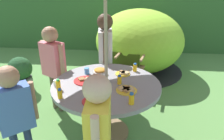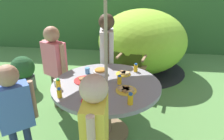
{
  "view_description": "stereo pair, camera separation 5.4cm",
  "coord_description": "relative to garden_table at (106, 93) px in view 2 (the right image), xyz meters",
  "views": [
    {
      "loc": [
        0.27,
        -2.05,
        1.74
      ],
      "look_at": [
        0.07,
        -0.0,
        0.87
      ],
      "focal_mm": 32.41,
      "sensor_mm": 36.0,
      "label": 1
    },
    {
      "loc": [
        0.33,
        -2.05,
        1.74
      ],
      "look_at": [
        0.07,
        -0.0,
        0.87
      ],
      "focal_mm": 32.41,
      "sensor_mm": 36.0,
      "label": 2
    }
  ],
  "objects": [
    {
      "name": "ground_plane",
      "position": [
        0.0,
        0.0,
        -0.58
      ],
      "size": [
        10.0,
        10.0,
        0.02
      ],
      "primitive_type": "cube",
      "color": "#548442"
    },
    {
      "name": "hedge_backdrop",
      "position": [
        0.0,
        3.78,
        0.4
      ],
      "size": [
        9.0,
        0.7,
        1.94
      ],
      "primitive_type": "cube",
      "color": "#33602D",
      "rests_on": "ground_plane"
    },
    {
      "name": "garden_table",
      "position": [
        0.0,
        0.0,
        0.0
      ],
      "size": [
        1.24,
        1.24,
        0.7
      ],
      "color": "brown",
      "rests_on": "ground_plane"
    },
    {
      "name": "wooden_chair",
      "position": [
        0.29,
        1.3,
        -0.04
      ],
      "size": [
        0.55,
        0.57,
        0.98
      ],
      "rotation": [
        0.0,
        0.0,
        -0.22
      ],
      "color": "#93704C",
      "rests_on": "ground_plane"
    },
    {
      "name": "dome_tent",
      "position": [
        0.43,
        2.13,
        0.08
      ],
      "size": [
        2.34,
        2.34,
        1.3
      ],
      "rotation": [
        0.0,
        0.0,
        -0.29
      ],
      "color": "#8CC633",
      "rests_on": "ground_plane"
    },
    {
      "name": "potted_plant",
      "position": [
        -1.61,
        0.95,
        -0.24
      ],
      "size": [
        0.4,
        0.4,
        0.62
      ],
      "color": "#595960",
      "rests_on": "ground_plane"
    },
    {
      "name": "child_in_white_shirt",
      "position": [
        -0.12,
        0.84,
        0.3
      ],
      "size": [
        0.24,
        0.46,
        1.37
      ],
      "rotation": [
        0.0,
        0.0,
        -1.43
      ],
      "color": "brown",
      "rests_on": "ground_plane"
    },
    {
      "name": "child_in_pink_shirt",
      "position": [
        -0.8,
        0.45,
        0.23
      ],
      "size": [
        0.38,
        0.31,
        1.24
      ],
      "rotation": [
        0.0,
        0.0,
        -0.52
      ],
      "color": "brown",
      "rests_on": "ground_plane"
    },
    {
      "name": "child_in_blue_shirt",
      "position": [
        -0.75,
        -0.63,
        0.15
      ],
      "size": [
        0.33,
        0.31,
        1.13
      ],
      "rotation": [
        0.0,
        0.0,
        0.7
      ],
      "color": "navy",
      "rests_on": "ground_plane"
    },
    {
      "name": "child_in_yellow_shirt",
      "position": [
        0.05,
        -0.86,
        0.19
      ],
      "size": [
        0.2,
        0.41,
        1.19
      ],
      "rotation": [
        0.0,
        0.0,
        1.63
      ],
      "color": "navy",
      "rests_on": "ground_plane"
    },
    {
      "name": "snack_bowl",
      "position": [
        -0.11,
        0.23,
        0.17
      ],
      "size": [
        0.18,
        0.18,
        0.08
      ],
      "color": "white",
      "rests_on": "garden_table"
    },
    {
      "name": "plate_center_front",
      "position": [
        -0.08,
        -0.41,
        0.14
      ],
      "size": [
        0.21,
        0.21,
        0.03
      ],
      "color": "red",
      "rests_on": "garden_table"
    },
    {
      "name": "plate_front_edge",
      "position": [
        0.18,
        0.27,
        0.14
      ],
      "size": [
        0.19,
        0.19,
        0.03
      ],
      "color": "yellow",
      "rests_on": "garden_table"
    },
    {
      "name": "plate_near_right",
      "position": [
        -0.25,
        0.03,
        0.14
      ],
      "size": [
        0.26,
        0.26,
        0.03
      ],
      "color": "red",
      "rests_on": "garden_table"
    },
    {
      "name": "plate_mid_right",
      "position": [
        0.24,
        -0.16,
        0.14
      ],
      "size": [
        0.22,
        0.22,
        0.03
      ],
      "color": "yellow",
      "rests_on": "garden_table"
    },
    {
      "name": "juice_bottle_near_left",
      "position": [
        0.29,
        -0.41,
        0.19
      ],
      "size": [
        0.05,
        0.05,
        0.12
      ],
      "color": "yellow",
      "rests_on": "garden_table"
    },
    {
      "name": "juice_bottle_far_left",
      "position": [
        0.32,
        0.38,
        0.18
      ],
      "size": [
        0.05,
        0.05,
        0.11
      ],
      "color": "yellow",
      "rests_on": "garden_table"
    },
    {
      "name": "juice_bottle_far_right",
      "position": [
        -0.41,
        -0.37,
        0.18
      ],
      "size": [
        0.05,
        0.05,
        0.1
      ],
      "color": "yellow",
      "rests_on": "garden_table"
    },
    {
      "name": "juice_bottle_center_back",
      "position": [
        0.15,
        0.0,
        0.18
      ],
      "size": [
        0.05,
        0.05,
        0.11
      ],
      "color": "yellow",
      "rests_on": "garden_table"
    },
    {
      "name": "juice_bottle_mid_left",
      "position": [
        -0.49,
        -0.2,
        0.18
      ],
      "size": [
        0.05,
        0.05,
        0.12
      ],
      "color": "yellow",
      "rests_on": "garden_table"
    },
    {
      "name": "cup_near",
      "position": [
        -0.55,
        -0.12,
        0.17
      ],
      "size": [
        0.06,
        0.06,
        0.07
      ],
      "primitive_type": "cylinder",
      "color": "white",
      "rests_on": "garden_table"
    },
    {
      "name": "cup_far",
      "position": [
        -0.28,
        0.24,
        0.17
      ],
      "size": [
        0.06,
        0.06,
        0.07
      ],
      "primitive_type": "cylinder",
      "color": "#4C99D8",
      "rests_on": "garden_table"
    }
  ]
}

